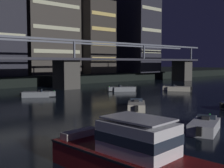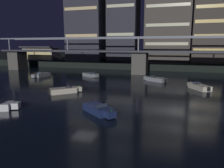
{
  "view_description": "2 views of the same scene",
  "coord_description": "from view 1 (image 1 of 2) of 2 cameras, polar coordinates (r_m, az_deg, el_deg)",
  "views": [
    {
      "loc": [
        -29.2,
        -12.61,
        5.16
      ],
      "look_at": [
        -2.47,
        18.12,
        2.01
      ],
      "focal_mm": 45.11,
      "sensor_mm": 36.0,
      "label": 1
    },
    {
      "loc": [
        9.33,
        -20.06,
        7.23
      ],
      "look_at": [
        -0.47,
        11.62,
        1.24
      ],
      "focal_mm": 34.2,
      "sensor_mm": 36.0,
      "label": 2
    }
  ],
  "objects": [
    {
      "name": "cabin_cruiser_near_left",
      "position": [
        12.81,
        4.27,
        -14.29
      ],
      "size": [
        3.32,
        9.27,
        2.79
      ],
      "color": "maroon",
      "rests_on": "ground"
    },
    {
      "name": "speedboat_far_right",
      "position": [
        50.26,
        2.18,
        -0.99
      ],
      "size": [
        4.87,
        3.58,
        1.16
      ],
      "color": "gray",
      "rests_on": "ground"
    },
    {
      "name": "speedboat_mid_left",
      "position": [
        43.35,
        -14.84,
        -2.0
      ],
      "size": [
        4.8,
        3.77,
        1.16
      ],
      "color": "gray",
      "rests_on": "ground"
    },
    {
      "name": "speedboat_mid_center",
      "position": [
        30.91,
        4.99,
        -4.42
      ],
      "size": [
        4.43,
        4.34,
        1.16
      ],
      "color": "beige",
      "rests_on": "ground"
    },
    {
      "name": "speedboat_near_center",
      "position": [
        22.4,
        18.31,
        -8.03
      ],
      "size": [
        5.07,
        3.11,
        1.16
      ],
      "color": "silver",
      "rests_on": "ground"
    },
    {
      "name": "tower_east_tall",
      "position": [
        76.82,
        -3.83,
        9.44
      ],
      "size": [
        8.55,
        9.32,
        19.66
      ],
      "color": "#38332D",
      "rests_on": "far_riverbank"
    },
    {
      "name": "speedboat_far_center",
      "position": [
        52.09,
        13.18,
        -0.91
      ],
      "size": [
        3.73,
        4.82,
        1.16
      ],
      "color": "beige",
      "rests_on": "ground"
    },
    {
      "name": "tower_central",
      "position": [
        74.04,
        -12.8,
        12.94
      ],
      "size": [
        13.69,
        9.22,
        28.41
      ],
      "color": "#423D38",
      "rests_on": "far_riverbank"
    },
    {
      "name": "tower_east_low",
      "position": [
        86.09,
        4.93,
        12.56
      ],
      "size": [
        8.77,
        12.36,
        30.63
      ],
      "color": "#282833",
      "rests_on": "far_riverbank"
    },
    {
      "name": "river_bridge",
      "position": [
        55.46,
        -9.27,
        3.59
      ],
      "size": [
        82.24,
        6.4,
        9.38
      ],
      "color": "#4C4944",
      "rests_on": "ground"
    }
  ]
}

